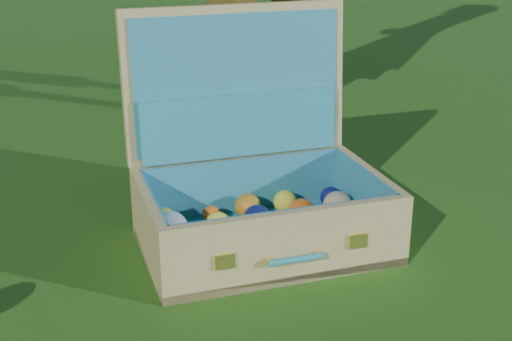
% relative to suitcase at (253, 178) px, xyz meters
% --- Properties ---
extents(ground, '(60.00, 60.00, 0.00)m').
position_rel_suitcase_xyz_m(ground, '(0.05, -0.07, -0.14)').
color(ground, '#215114').
rests_on(ground, ground).
extents(suitcase, '(0.56, 0.46, 0.51)m').
position_rel_suitcase_xyz_m(suitcase, '(0.00, 0.00, 0.00)').
color(suitcase, tan).
rests_on(suitcase, ground).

